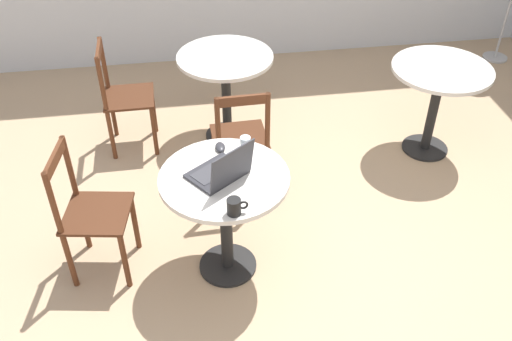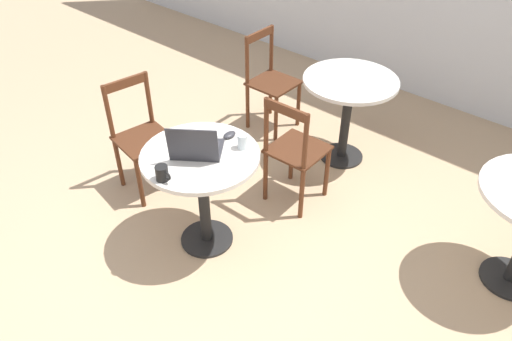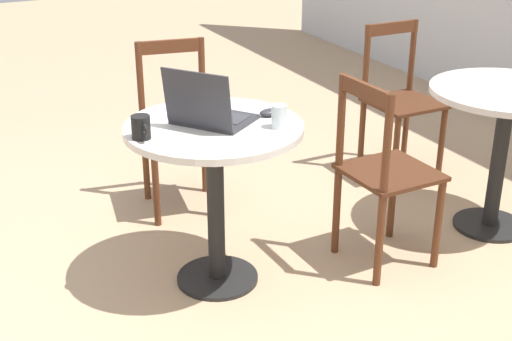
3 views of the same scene
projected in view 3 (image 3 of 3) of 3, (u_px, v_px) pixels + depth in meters
The scene contains 10 objects.
ground_plane at pixel (194, 335), 2.90m from camera, with size 16.00×16.00×0.00m, color tan.
cafe_table_near at pixel (215, 160), 3.05m from camera, with size 0.76×0.76×0.76m.
cafe_table_far at pixel (505, 120), 3.52m from camera, with size 0.76×0.76×0.76m.
chair_near_left at pixel (178, 128), 3.83m from camera, with size 0.45×0.45×0.90m.
chair_far_left at pixel (400, 102), 4.24m from camera, with size 0.39×0.39×0.90m.
chair_far_front at pixel (383, 175), 3.26m from camera, with size 0.40×0.40×0.90m.
laptop at pixel (209, 113), 2.97m from camera, with size 0.41×0.41×0.25m.
mouse at pixel (270, 112), 3.08m from camera, with size 0.06×0.10×0.03m.
mug at pixel (141, 127), 2.81m from camera, with size 0.12×0.08×0.09m.
drinking_glass at pixel (279, 117), 2.93m from camera, with size 0.06×0.06×0.10m.
Camera 3 is at (2.25, -0.84, 1.77)m, focal length 50.00 mm.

